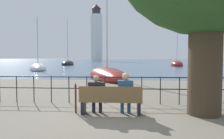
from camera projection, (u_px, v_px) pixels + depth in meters
name	position (u px, v px, depth m)	size (l,w,h in m)	color
ground_plane	(111.00, 114.00, 6.86)	(1000.00, 1000.00, 0.00)	gray
harbor_water	(127.00, 60.00, 166.65)	(600.00, 300.00, 0.01)	#47607A
park_bench	(111.00, 101.00, 6.77)	(1.94, 0.45, 0.90)	brown
seated_person_left	(96.00, 93.00, 6.87)	(0.49, 0.35, 1.22)	black
seated_person_right	(126.00, 92.00, 6.80)	(0.48, 0.35, 1.30)	navy
promenade_railing	(114.00, 86.00, 8.40)	(14.89, 0.04, 1.05)	black
closed_umbrella	(76.00, 96.00, 6.97)	(0.09, 0.09, 0.97)	maroon
sailboat_0	(38.00, 68.00, 30.49)	(4.60, 7.00, 7.81)	white
sailboat_1	(68.00, 64.00, 51.96)	(2.78, 7.02, 11.36)	black
sailboat_2	(107.00, 75.00, 18.39)	(5.08, 8.47, 9.46)	maroon
sailboat_3	(177.00, 64.00, 45.94)	(2.94, 5.40, 12.48)	maroon
harbor_lighthouse	(96.00, 35.00, 107.31)	(5.84, 5.84, 27.93)	white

